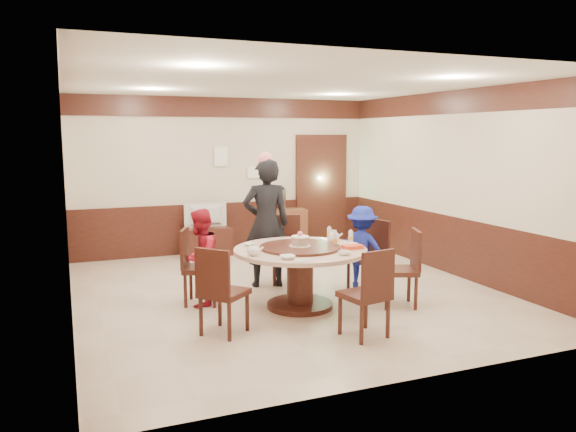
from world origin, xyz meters
name	(u,v)px	position (x,y,z in m)	size (l,w,h in m)	color
room	(287,214)	(0.01, 0.01, 1.08)	(6.00, 6.04, 2.84)	beige
banquet_table	(300,266)	(-0.10, -0.69, 0.53)	(1.64, 1.64, 0.78)	#3A1812
chair_0	(368,268)	(1.10, -0.31, 0.30)	(0.55, 0.55, 0.97)	#3A1812
chair_1	(287,262)	(0.20, 0.50, 0.30)	(0.56, 0.57, 0.97)	#3A1812
chair_2	(200,280)	(-1.21, -0.07, 0.30)	(0.58, 0.58, 0.97)	#3A1812
chair_3	(223,307)	(-1.24, -1.26, 0.30)	(0.62, 0.62, 0.97)	#3A1812
chair_4	(365,309)	(0.14, -1.91, 0.30)	(0.51, 0.52, 0.97)	#3A1812
chair_5	(400,282)	(1.10, -1.10, 0.30)	(0.57, 0.57, 0.97)	#3A1812
person_standing	(266,223)	(-0.15, 0.41, 0.91)	(0.66, 0.43, 1.81)	black
person_red	(200,257)	(-1.22, -0.14, 0.61)	(0.60, 0.46, 1.23)	#B2172C
person_blue	(362,249)	(0.97, -0.34, 0.59)	(0.76, 0.44, 1.18)	#172598
birthday_cake	(300,241)	(-0.10, -0.70, 0.84)	(0.27, 0.27, 0.19)	white
teapot_left	(253,251)	(-0.77, -0.88, 0.81)	(0.17, 0.15, 0.13)	white
teapot_right	(334,237)	(0.51, -0.42, 0.81)	(0.17, 0.15, 0.13)	white
bowl_0	(249,245)	(-0.63, -0.31, 0.77)	(0.14, 0.14, 0.03)	white
bowl_1	(344,253)	(0.23, -1.24, 0.77)	(0.15, 0.15, 0.05)	white
bowl_2	(288,257)	(-0.46, -1.19, 0.77)	(0.17, 0.17, 0.04)	white
bowl_3	(353,245)	(0.57, -0.82, 0.77)	(0.13, 0.13, 0.04)	white
saucer_near	(302,260)	(-0.35, -1.34, 0.76)	(0.18, 0.18, 0.01)	white
saucer_far	(316,239)	(0.35, -0.19, 0.76)	(0.18, 0.18, 0.01)	white
shrimp_platter	(353,248)	(0.46, -1.03, 0.78)	(0.30, 0.20, 0.06)	white
bottle_0	(335,240)	(0.36, -0.74, 0.83)	(0.06, 0.06, 0.16)	white
bottle_1	(351,237)	(0.63, -0.65, 0.83)	(0.06, 0.06, 0.16)	white
bottle_2	(329,234)	(0.50, -0.29, 0.83)	(0.06, 0.06, 0.16)	white
tv_stand	(207,241)	(-0.44, 2.75, 0.25)	(0.85, 0.45, 0.50)	#3A1812
television	(206,215)	(-0.44, 2.75, 0.72)	(0.76, 0.10, 0.44)	gray
side_cabinet	(284,229)	(1.06, 2.78, 0.38)	(0.80, 0.40, 0.75)	brown
thermos	(282,199)	(1.01, 2.78, 0.94)	(0.15, 0.15, 0.38)	silver
notice_left	(221,156)	(-0.10, 2.96, 1.75)	(0.25, 0.00, 0.35)	white
notice_right	(255,172)	(0.55, 2.96, 1.45)	(0.30, 0.00, 0.22)	white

